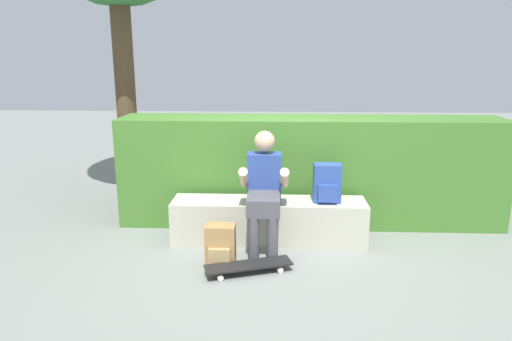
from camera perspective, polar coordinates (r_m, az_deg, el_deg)
name	(u,v)px	position (r m, az deg, el deg)	size (l,w,h in m)	color
ground_plane	(268,257)	(4.68, 1.46, -10.59)	(24.00, 24.00, 0.00)	gray
bench_main	(269,221)	(4.98, 1.57, -6.20)	(2.04, 0.44, 0.46)	#B9B5A1
person_skater	(264,188)	(4.64, 0.99, -2.16)	(0.49, 0.62, 1.21)	#2D4793
skateboard_near_person	(249,266)	(4.34, -0.90, -11.55)	(0.82, 0.44, 0.09)	black
backpack_on_bench	(327,184)	(4.87, 8.70, -1.60)	(0.28, 0.23, 0.40)	#2D4C99
backpack_on_ground	(221,246)	(4.46, -4.37, -9.21)	(0.28, 0.23, 0.40)	#A37A47
hedge_row	(310,170)	(5.51, 6.59, 0.01)	(4.40, 0.69, 1.25)	#41742A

